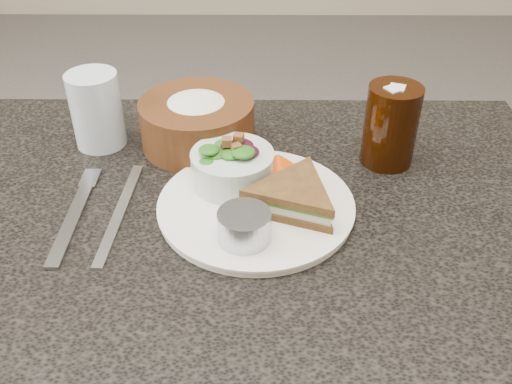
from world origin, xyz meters
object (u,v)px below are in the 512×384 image
at_px(water_glass, 96,110).
at_px(cola_glass, 391,122).
at_px(dinner_plate, 256,206).
at_px(salad_bowl, 232,162).
at_px(dressing_ramekin, 244,226).
at_px(sandwich, 294,197).
at_px(bread_basket, 197,115).

bearing_deg(water_glass, cola_glass, -6.17).
relative_size(dinner_plate, salad_bowl, 2.27).
xyz_separation_m(dinner_plate, cola_glass, (0.20, 0.13, 0.06)).
relative_size(dressing_ramekin, cola_glass, 0.49).
bearing_deg(dressing_ramekin, sandwich, 44.14).
bearing_deg(sandwich, cola_glass, 62.32).
bearing_deg(bread_basket, sandwich, -52.07).
distance_m(salad_bowl, dressing_ramekin, 0.13).
relative_size(cola_glass, water_glass, 1.13).
bearing_deg(water_glass, bread_basket, -0.12).
xyz_separation_m(bread_basket, water_glass, (-0.16, 0.00, 0.01)).
xyz_separation_m(sandwich, bread_basket, (-0.15, 0.19, 0.02)).
height_order(dinner_plate, water_glass, water_glass).
height_order(dinner_plate, bread_basket, bread_basket).
height_order(salad_bowl, water_glass, water_glass).
xyz_separation_m(dinner_plate, bread_basket, (-0.09, 0.17, 0.05)).
height_order(dinner_plate, salad_bowl, salad_bowl).
relative_size(dinner_plate, water_glass, 2.21).
bearing_deg(dressing_ramekin, cola_glass, 43.12).
bearing_deg(dinner_plate, sandwich, -13.28).
height_order(dinner_plate, cola_glass, cola_glass).
bearing_deg(salad_bowl, dinner_plate, -55.66).
height_order(sandwich, bread_basket, bread_basket).
xyz_separation_m(bread_basket, cola_glass, (0.30, -0.05, 0.02)).
distance_m(dinner_plate, cola_glass, 0.25).
relative_size(bread_basket, water_glass, 1.50).
height_order(bread_basket, water_glass, water_glass).
distance_m(sandwich, water_glass, 0.36).
bearing_deg(cola_glass, bread_basket, 170.65).
bearing_deg(salad_bowl, cola_glass, 18.22).
distance_m(sandwich, dressing_ramekin, 0.09).
distance_m(bread_basket, cola_glass, 0.30).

